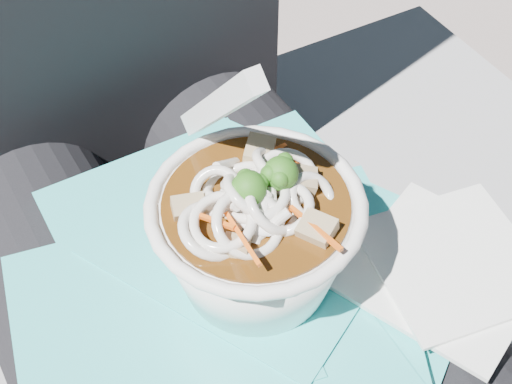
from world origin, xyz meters
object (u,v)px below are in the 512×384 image
person_body (191,250)px  stone_ledge (187,376)px  udon_bowl (256,229)px  lap (247,353)px  plastic_bag (240,290)px

person_body → stone_ledge: bearing=90.0°
person_body → udon_bowl: 0.15m
person_body → udon_bowl: size_ratio=5.30×
person_body → udon_bowl: bearing=-83.2°
lap → udon_bowl: (0.01, 0.00, 0.15)m
stone_ledge → lap: lap is taller
lap → person_body: 0.10m
stone_ledge → plastic_bag: 0.41m
stone_ledge → lap: size_ratio=2.08×
lap → person_body: bearing=90.0°
lap → plastic_bag: 0.09m
stone_ledge → person_body: person_body is taller
stone_ledge → udon_bowl: 0.46m
udon_bowl → plastic_bag: bearing=-177.1°
stone_ledge → person_body: bearing=-90.0°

